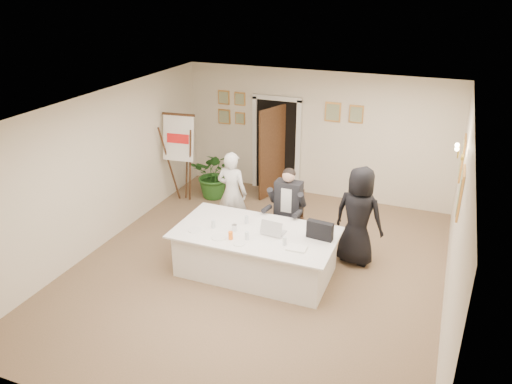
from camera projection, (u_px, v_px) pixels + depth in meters
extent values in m
plane|color=brown|center=(257.00, 270.00, 8.51)|extent=(7.00, 7.00, 0.00)
cube|color=white|center=(257.00, 108.00, 7.40)|extent=(6.00, 7.00, 0.02)
cube|color=beige|center=(316.00, 135.00, 10.94)|extent=(6.00, 0.10, 2.80)
cube|color=beige|center=(128.00, 326.00, 4.97)|extent=(6.00, 0.10, 2.80)
cube|color=beige|center=(102.00, 170.00, 8.97)|extent=(0.10, 7.00, 2.80)
cube|color=beige|center=(457.00, 227.00, 6.94)|extent=(0.10, 7.00, 2.80)
cube|color=black|center=(276.00, 146.00, 11.36)|extent=(0.92, 0.06, 2.10)
cube|color=white|center=(255.00, 143.00, 11.51)|extent=(0.10, 0.06, 2.20)
cube|color=white|center=(298.00, 149.00, 11.15)|extent=(0.10, 0.06, 2.20)
cube|color=#311C0F|center=(272.00, 152.00, 10.99)|extent=(0.33, 0.81, 2.02)
cube|color=silver|center=(255.00, 253.00, 8.29)|extent=(2.46, 1.23, 0.75)
cube|color=silver|center=(255.00, 232.00, 8.14)|extent=(2.64, 1.41, 0.03)
cube|color=white|center=(178.00, 138.00, 10.47)|extent=(0.69, 0.27, 0.95)
imported|color=white|center=(232.00, 193.00, 9.49)|extent=(0.60, 0.40, 1.63)
imported|color=black|center=(359.00, 216.00, 8.43)|extent=(0.95, 0.72, 1.75)
imported|color=#22531B|center=(215.00, 174.00, 11.10)|extent=(1.18, 1.09, 1.10)
cube|color=black|center=(320.00, 230.00, 7.86)|extent=(0.43, 0.16, 0.30)
cube|color=white|center=(297.00, 248.00, 7.60)|extent=(0.30, 0.22, 0.03)
cylinder|color=white|center=(195.00, 230.00, 8.17)|extent=(0.27, 0.27, 0.01)
cylinder|color=white|center=(219.00, 237.00, 7.94)|extent=(0.26, 0.26, 0.01)
cylinder|color=white|center=(239.00, 243.00, 7.76)|extent=(0.22, 0.22, 0.01)
cylinder|color=silver|center=(213.00, 224.00, 8.23)|extent=(0.08, 0.08, 0.14)
cylinder|color=silver|center=(247.00, 236.00, 7.86)|extent=(0.08, 0.08, 0.14)
cylinder|color=silver|center=(285.00, 241.00, 7.70)|extent=(0.07, 0.07, 0.14)
cylinder|color=silver|center=(247.00, 220.00, 8.38)|extent=(0.08, 0.08, 0.14)
cylinder|color=orange|center=(231.00, 235.00, 7.87)|extent=(0.08, 0.08, 0.13)
cylinder|color=silver|center=(234.00, 228.00, 8.14)|extent=(0.10, 0.10, 0.11)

